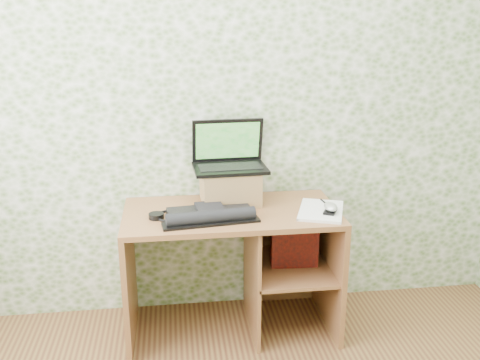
{
  "coord_description": "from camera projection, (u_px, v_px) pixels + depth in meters",
  "views": [
    {
      "loc": [
        -0.31,
        -1.34,
        1.82
      ],
      "look_at": [
        0.04,
        1.39,
        0.95
      ],
      "focal_mm": 40.0,
      "sensor_mm": 36.0,
      "label": 1
    }
  ],
  "objects": [
    {
      "name": "wall_back",
      "position": [
        225.0,
        104.0,
        3.12
      ],
      "size": [
        3.5,
        0.0,
        3.5
      ],
      "primitive_type": "plane",
      "rotation": [
        1.57,
        0.0,
        0.0
      ],
      "color": "silver",
      "rests_on": "ground"
    },
    {
      "name": "desk",
      "position": [
        244.0,
        252.0,
        3.11
      ],
      "size": [
        1.2,
        0.6,
        0.75
      ],
      "color": "brown",
      "rests_on": "floor"
    },
    {
      "name": "riser",
      "position": [
        230.0,
        186.0,
        3.1
      ],
      "size": [
        0.34,
        0.29,
        0.2
      ],
      "primitive_type": "cube",
      "rotation": [
        0.0,
        0.0,
        0.05
      ],
      "color": "olive",
      "rests_on": "desk"
    },
    {
      "name": "laptop",
      "position": [
        229.0,
        157.0,
        3.09
      ],
      "size": [
        0.43,
        0.31,
        0.28
      ],
      "rotation": [
        0.0,
        0.0,
        0.05
      ],
      "color": "black",
      "rests_on": "riser"
    },
    {
      "name": "keyboard",
      "position": [
        210.0,
        214.0,
        2.87
      ],
      "size": [
        0.53,
        0.32,
        0.07
      ],
      "rotation": [
        0.0,
        0.0,
        0.12
      ],
      "color": "black",
      "rests_on": "desk"
    },
    {
      "name": "headphones",
      "position": [
        171.0,
        215.0,
        2.9
      ],
      "size": [
        0.24,
        0.19,
        0.03
      ],
      "rotation": [
        0.0,
        0.0,
        0.16
      ],
      "color": "black",
      "rests_on": "desk"
    },
    {
      "name": "notepad",
      "position": [
        321.0,
        211.0,
        2.97
      ],
      "size": [
        0.33,
        0.39,
        0.02
      ],
      "primitive_type": "cube",
      "rotation": [
        0.0,
        0.0,
        -0.34
      ],
      "color": "silver",
      "rests_on": "desk"
    },
    {
      "name": "mouse",
      "position": [
        330.0,
        209.0,
        2.92
      ],
      "size": [
        0.12,
        0.14,
        0.04
      ],
      "primitive_type": "ellipsoid",
      "rotation": [
        0.0,
        0.0,
        -0.48
      ],
      "color": "silver",
      "rests_on": "notepad"
    },
    {
      "name": "pen",
      "position": [
        326.0,
        203.0,
        3.05
      ],
      "size": [
        0.02,
        0.15,
        0.01
      ],
      "primitive_type": "cylinder",
      "rotation": [
        1.57,
        0.0,
        0.1
      ],
      "color": "black",
      "rests_on": "notepad"
    },
    {
      "name": "red_box",
      "position": [
        294.0,
        240.0,
        3.1
      ],
      "size": [
        0.28,
        0.1,
        0.33
      ],
      "primitive_type": "cube",
      "rotation": [
        0.0,
        0.0,
        -0.07
      ],
      "color": "maroon",
      "rests_on": "desk"
    }
  ]
}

